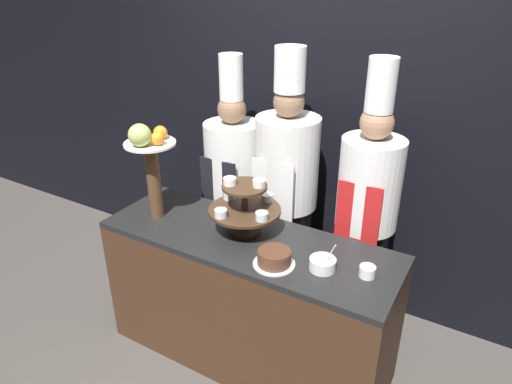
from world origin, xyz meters
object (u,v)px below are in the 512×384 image
fruit_pedestal (149,154)px  chef_center_right (367,205)px  cake_round (274,258)px  cup_white (367,271)px  chef_left (233,179)px  chef_center_left (286,183)px  serving_bowl_near (323,264)px  tiered_stand (245,205)px

fruit_pedestal → chef_center_right: size_ratio=0.33×
cake_round → chef_center_right: size_ratio=0.12×
cake_round → cup_white: bearing=18.0°
chef_left → chef_center_right: size_ratio=0.97×
cup_white → chef_center_left: 0.92m
fruit_pedestal → chef_center_right: 1.32m
fruit_pedestal → serving_bowl_near: size_ratio=3.71×
cup_white → fruit_pedestal: bearing=-177.3°
tiered_stand → cake_round: tiered_stand is taller
chef_center_left → chef_left: bearing=180.0°
tiered_stand → chef_center_right: 0.75m
chef_left → chef_center_left: chef_center_left is taller
cup_white → chef_left: bearing=154.1°
cake_round → chef_left: bearing=135.0°
chef_left → chef_center_left: bearing=-0.0°
serving_bowl_near → chef_center_right: (0.03, 0.61, 0.07)m
serving_bowl_near → chef_center_right: chef_center_right is taller
fruit_pedestal → cup_white: (1.31, 0.06, -0.38)m
cup_white → chef_left: chef_left is taller
fruit_pedestal → chef_center_right: chef_center_right is taller
cake_round → cup_white: cake_round is taller
tiered_stand → chef_center_left: 0.49m
fruit_pedestal → chef_left: 0.73m
serving_bowl_near → chef_center_left: bearing=130.3°
tiered_stand → serving_bowl_near: tiered_stand is taller
serving_bowl_near → chef_center_right: 0.61m
chef_center_right → chef_left: bearing=-180.0°
serving_bowl_near → chef_left: chef_left is taller
fruit_pedestal → cake_round: fruit_pedestal is taller
fruit_pedestal → chef_center_left: (0.58, 0.62, -0.29)m
fruit_pedestal → cup_white: 1.37m
chef_center_left → serving_bowl_near: bearing=-49.7°
cup_white → chef_center_left: size_ratio=0.04×
tiered_stand → fruit_pedestal: bearing=-167.1°
cake_round → chef_center_right: bearing=69.9°
serving_bowl_near → chef_left: 1.11m
serving_bowl_near → chef_left: (-0.93, 0.61, 0.02)m
tiered_stand → chef_left: bearing=129.0°
fruit_pedestal → chef_center_left: size_ratio=0.33×
cake_round → cup_white: (0.44, 0.14, -0.01)m
cup_white → chef_left: (-1.14, 0.55, 0.02)m
chef_left → chef_center_right: 0.96m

